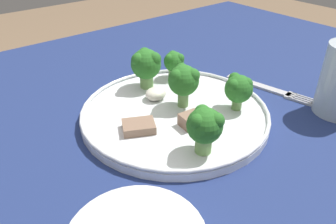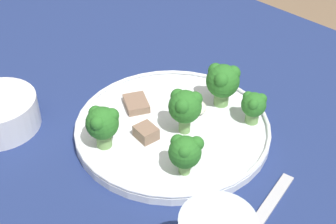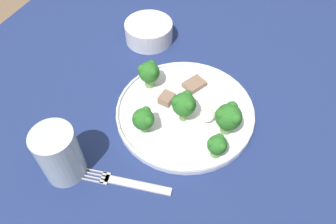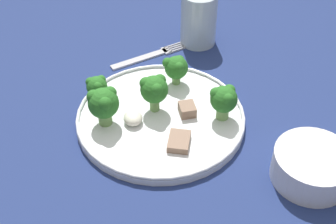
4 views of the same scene
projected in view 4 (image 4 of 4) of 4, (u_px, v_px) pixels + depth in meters
name	position (u px, v px, depth m)	size (l,w,h in m)	color
table	(198.00, 169.00, 0.85)	(1.38, 1.04, 0.78)	navy
dinner_plate	(161.00, 117.00, 0.81)	(0.29, 0.29, 0.02)	white
fork	(150.00, 56.00, 0.96)	(0.05, 0.17, 0.00)	#B2B2B7
cream_bowl	(312.00, 167.00, 0.70)	(0.12, 0.12, 0.05)	silver
drinking_glass	(199.00, 21.00, 0.96)	(0.07, 0.07, 0.11)	#B2C1CC
broccoli_floret_near_rim_left	(175.00, 68.00, 0.85)	(0.04, 0.04, 0.06)	#709E56
broccoli_floret_center_left	(97.00, 87.00, 0.81)	(0.04, 0.04, 0.05)	#709E56
broccoli_floret_back_left	(224.00, 99.00, 0.77)	(0.05, 0.05, 0.06)	#709E56
broccoli_floret_front_left	(154.00, 89.00, 0.79)	(0.05, 0.05, 0.07)	#709E56
broccoli_floret_center_back	(103.00, 103.00, 0.76)	(0.05, 0.05, 0.07)	#709E56
meat_slice_front_slice	(179.00, 141.00, 0.75)	(0.06, 0.05, 0.01)	#846651
meat_slice_middle_slice	(187.00, 109.00, 0.80)	(0.03, 0.03, 0.02)	#846651
sauce_dollop	(133.00, 118.00, 0.79)	(0.04, 0.03, 0.02)	silver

